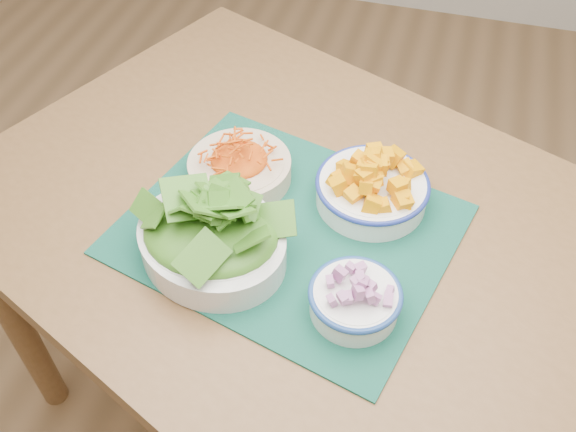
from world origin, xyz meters
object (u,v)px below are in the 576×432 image
object	(u,v)px
squash_bowl	(373,183)
lettuce_bowl	(211,232)
placemat	(288,229)
table	(320,262)
onion_bowl	(355,296)
carrot_bowl	(239,164)

from	to	relation	value
squash_bowl	lettuce_bowl	distance (m)	0.29
placemat	table	bearing A→B (deg)	38.14
table	placemat	world-z (taller)	placemat
onion_bowl	carrot_bowl	bearing A→B (deg)	138.79
table	carrot_bowl	size ratio (longest dim) A/B	6.95
placemat	onion_bowl	size ratio (longest dim) A/B	3.66
carrot_bowl	lettuce_bowl	world-z (taller)	lettuce_bowl
table	squash_bowl	size ratio (longest dim) A/B	7.47
lettuce_bowl	placemat	bearing A→B (deg)	65.40
placemat	lettuce_bowl	xyz separation A→B (m)	(-0.10, -0.09, 0.06)
placemat	lettuce_bowl	bearing A→B (deg)	-124.11
onion_bowl	placemat	bearing A→B (deg)	136.93
lettuce_bowl	onion_bowl	distance (m)	0.24
table	placemat	size ratio (longest dim) A/B	2.88
placemat	squash_bowl	size ratio (longest dim) A/B	2.60
carrot_bowl	table	bearing A→B (deg)	-22.65
table	lettuce_bowl	bearing A→B (deg)	-120.35
carrot_bowl	squash_bowl	world-z (taller)	squash_bowl
onion_bowl	squash_bowl	bearing A→B (deg)	94.78
carrot_bowl	onion_bowl	distance (m)	0.34
placemat	carrot_bowl	size ratio (longest dim) A/B	2.41
table	onion_bowl	bearing A→B (deg)	-37.06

